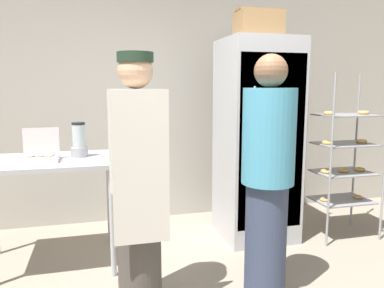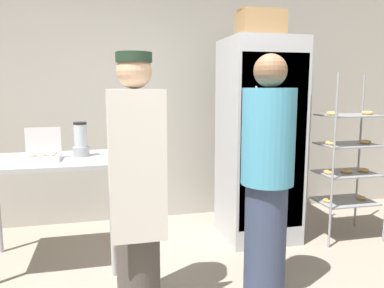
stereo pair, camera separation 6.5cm
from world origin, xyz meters
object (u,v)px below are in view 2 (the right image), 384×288
(donut_box, at_px, (42,155))
(person_customer, at_px, (267,177))
(blender_pitcher, at_px, (81,141))
(person_baker, at_px, (137,180))
(refrigerator, at_px, (259,141))
(baking_rack, at_px, (347,158))
(cardboard_storage_box, at_px, (261,23))

(donut_box, relative_size, person_customer, 0.16)
(blender_pitcher, xyz_separation_m, person_baker, (0.40, -0.88, -0.15))
(refrigerator, height_order, person_baker, refrigerator)
(person_baker, xyz_separation_m, person_customer, (0.91, -0.06, -0.02))
(baking_rack, relative_size, cardboard_storage_box, 3.90)
(blender_pitcher, distance_m, cardboard_storage_box, 1.96)
(baking_rack, bearing_deg, cardboard_storage_box, 170.51)
(cardboard_storage_box, relative_size, person_customer, 0.24)
(cardboard_storage_box, bearing_deg, blender_pitcher, -178.21)
(donut_box, height_order, cardboard_storage_box, cardboard_storage_box)
(refrigerator, xyz_separation_m, person_baker, (-1.30, -1.00, -0.09))
(refrigerator, xyz_separation_m, person_customer, (-0.39, -1.06, -0.10))
(refrigerator, relative_size, person_customer, 1.14)
(donut_box, xyz_separation_m, person_baker, (0.70, -0.75, -0.07))
(person_baker, height_order, person_customer, person_customer)
(baking_rack, relative_size, donut_box, 5.75)
(donut_box, height_order, person_customer, person_customer)
(refrigerator, distance_m, cardboard_storage_box, 1.12)
(person_baker, bearing_deg, blender_pitcher, 114.55)
(baking_rack, xyz_separation_m, person_baker, (-2.16, -0.78, 0.09))
(refrigerator, distance_m, person_customer, 1.14)
(donut_box, xyz_separation_m, person_customer, (1.61, -0.81, -0.08))
(blender_pitcher, height_order, cardboard_storage_box, cardboard_storage_box)
(baking_rack, distance_m, person_baker, 2.30)
(blender_pitcher, height_order, person_customer, person_customer)
(donut_box, xyz_separation_m, blender_pitcher, (0.30, 0.13, 0.09))
(blender_pitcher, xyz_separation_m, cardboard_storage_box, (1.66, 0.05, 1.05))
(refrigerator, xyz_separation_m, blender_pitcher, (-1.70, -0.12, 0.07))
(cardboard_storage_box, xyz_separation_m, person_baker, (-1.26, -0.93, -1.20))
(refrigerator, bearing_deg, cardboard_storage_box, -123.09)
(donut_box, distance_m, cardboard_storage_box, 2.27)
(baking_rack, distance_m, person_customer, 1.51)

